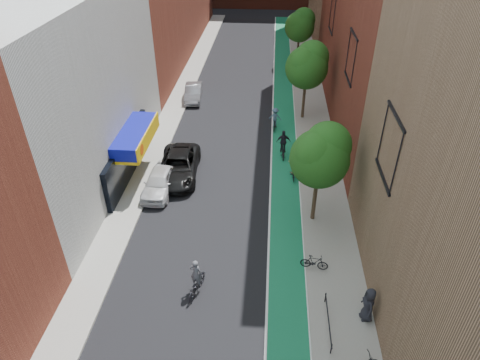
% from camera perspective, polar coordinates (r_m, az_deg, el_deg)
% --- Properties ---
extents(bike_lane, '(2.00, 68.00, 0.01)m').
position_cam_1_polar(bike_lane, '(40.17, 5.84, 9.50)').
color(bike_lane, '#126745').
rests_on(bike_lane, ground).
extents(sidewalk_left, '(2.00, 68.00, 0.15)m').
position_cam_1_polar(sidewalk_left, '(41.06, -8.45, 9.98)').
color(sidewalk_left, gray).
rests_on(sidewalk_left, ground).
extents(sidewalk_right, '(3.00, 68.00, 0.15)m').
position_cam_1_polar(sidewalk_right, '(40.30, 9.44, 9.40)').
color(sidewalk_right, gray).
rests_on(sidewalk_right, ground).
extents(building_left_white, '(8.00, 20.00, 12.00)m').
position_cam_1_polar(building_left_white, '(30.07, -23.60, 10.50)').
color(building_left_white, silver).
rests_on(building_left_white, ground).
extents(tree_near, '(3.40, 3.36, 6.42)m').
position_cam_1_polar(tree_near, '(23.99, 10.73, 3.39)').
color(tree_near, '#332619').
rests_on(tree_near, ground).
extents(tree_mid, '(3.55, 3.53, 6.74)m').
position_cam_1_polar(tree_mid, '(36.61, 8.98, 15.01)').
color(tree_mid, '#332619').
rests_on(tree_mid, ground).
extents(tree_far, '(3.30, 3.25, 6.21)m').
position_cam_1_polar(tree_far, '(50.12, 8.03, 19.86)').
color(tree_far, '#332619').
rests_on(tree_far, ground).
extents(parked_car_white, '(1.90, 4.44, 1.49)m').
position_cam_1_polar(parked_car_white, '(28.75, -10.68, -0.18)').
color(parked_car_white, silver).
rests_on(parked_car_white, ground).
extents(parked_car_black, '(2.97, 5.88, 1.59)m').
position_cam_1_polar(parked_car_black, '(30.05, -8.22, 1.86)').
color(parked_car_black, black).
rests_on(parked_car_black, ground).
extents(parked_car_silver, '(1.85, 4.40, 1.41)m').
position_cam_1_polar(parked_car_silver, '(41.75, -6.23, 11.52)').
color(parked_car_silver, gray).
rests_on(parked_car_silver, ground).
extents(cyclist_lead, '(1.10, 1.99, 2.04)m').
position_cam_1_polar(cyclist_lead, '(21.82, -5.84, -13.37)').
color(cyclist_lead, black).
rests_on(cyclist_lead, ground).
extents(cyclist_lane_near, '(0.83, 1.62, 2.04)m').
position_cam_1_polar(cyclist_lane_near, '(29.76, 7.19, 1.79)').
color(cyclist_lane_near, black).
rests_on(cyclist_lane_near, ground).
extents(cyclist_lane_mid, '(1.06, 1.81, 2.12)m').
position_cam_1_polar(cyclist_lane_mid, '(32.16, 5.78, 4.40)').
color(cyclist_lane_mid, black).
rests_on(cyclist_lane_mid, ground).
extents(cyclist_lane_far, '(1.07, 1.51, 1.91)m').
position_cam_1_polar(cyclist_lane_far, '(35.95, 4.69, 8.00)').
color(cyclist_lane_far, black).
rests_on(cyclist_lane_far, ground).
extents(parked_bike_mid, '(1.51, 0.64, 0.88)m').
position_cam_1_polar(parked_bike_mid, '(23.09, 9.88, -10.76)').
color(parked_bike_mid, black).
rests_on(parked_bike_mid, sidewalk_right).
extents(pedestrian, '(0.73, 1.00, 1.87)m').
position_cam_1_polar(pedestrian, '(21.11, 16.75, -15.60)').
color(pedestrian, black).
rests_on(pedestrian, sidewalk_right).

